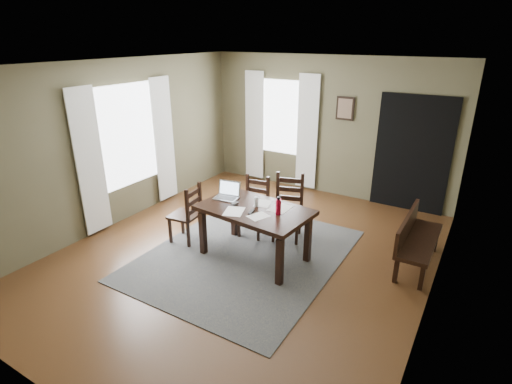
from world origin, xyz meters
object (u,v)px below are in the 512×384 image
Objects in this scene: chair_back_left at (254,207)px; bench at (415,236)px; dining_table at (254,214)px; water_bottle at (278,206)px; chair_end at (187,214)px; laptop at (228,194)px; chair_back_right at (288,208)px.

chair_back_left is 0.72× the size of bench.
water_bottle is at bearing 3.46° from dining_table.
dining_table is at bearing -65.84° from chair_back_left.
chair_end is (-1.14, -0.12, -0.22)m from dining_table.
bench is at bearing 102.69° from chair_end.
laptop is at bearing 172.27° from dining_table.
bench is 3.42× the size of laptop.
chair_back_right is at bearing 36.93° from laptop.
chair_back_right is 1.89m from bench.
bench is 2.72m from laptop.
laptop is 1.53× the size of water_bottle.
chair_back_left is at bearing 128.98° from chair_end.
water_bottle is at bearing 87.42° from chair_end.
chair_back_right is at bearing 119.87° from chair_end.
bench is 1.96m from water_bottle.
water_bottle reaches higher than dining_table.
chair_back_right reaches higher than laptop.
dining_table is 1.73× the size of chair_end.
chair_back_right is at bearing 94.93° from bench.
water_bottle is at bearing -90.37° from chair_back_right.
chair_back_left is at bearing -179.54° from chair_back_right.
chair_end reaches higher than bench.
chair_back_right is (1.27, 0.93, 0.04)m from chair_end.
chair_back_left is 0.92× the size of chair_back_right.
bench is at bearing 9.48° from laptop.
chair_end is at bearing -176.14° from water_bottle.
chair_back_left reaches higher than dining_table.
chair_end is 2.45× the size of laptop.
laptop is (-2.55, -0.85, 0.40)m from bench.
chair_back_right reaches higher than bench.
laptop is 0.94m from water_bottle.
chair_end reaches higher than dining_table.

